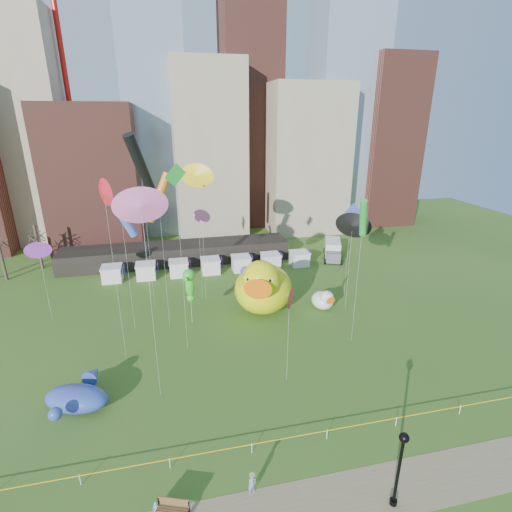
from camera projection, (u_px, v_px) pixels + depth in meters
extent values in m
plane|color=#345B1C|center=(252.00, 453.00, 28.87)|extent=(160.00, 160.00, 0.00)
cube|color=gray|center=(26.00, 132.00, 72.22)|extent=(14.00, 12.00, 42.00)
cube|color=brown|center=(95.00, 177.00, 71.96)|extent=(16.00, 14.00, 26.00)
cube|color=#8C9EB2|center=(154.00, 96.00, 76.81)|extent=(12.00, 12.00, 55.00)
cube|color=gray|center=(209.00, 151.00, 78.83)|extent=(14.00, 14.00, 34.00)
cube|color=brown|center=(250.00, 64.00, 80.57)|extent=(12.00, 12.00, 68.00)
cube|color=gray|center=(304.00, 160.00, 81.84)|extent=(16.00, 14.00, 30.00)
cube|color=#8C9EB2|center=(343.00, 115.00, 84.50)|extent=(14.00, 12.00, 48.00)
cube|color=brown|center=(386.00, 143.00, 86.80)|extent=(12.00, 12.00, 36.00)
cylinder|color=red|center=(59.00, 33.00, 69.88)|extent=(1.00, 1.00, 76.00)
cylinder|color=red|center=(326.00, 44.00, 80.70)|extent=(1.00, 1.00, 76.00)
cube|color=black|center=(177.00, 253.00, 65.96)|extent=(38.00, 6.00, 3.20)
cube|color=white|center=(112.00, 274.00, 58.56)|extent=(2.80, 2.80, 2.20)
cube|color=red|center=(124.00, 270.00, 58.76)|extent=(0.08, 1.40, 1.60)
cube|color=white|center=(146.00, 271.00, 59.60)|extent=(2.80, 2.80, 2.20)
cube|color=red|center=(158.00, 267.00, 59.80)|extent=(0.08, 1.40, 1.60)
cube|color=white|center=(179.00, 269.00, 60.64)|extent=(2.80, 2.80, 2.20)
cube|color=red|center=(190.00, 265.00, 60.84)|extent=(0.08, 1.40, 1.60)
cube|color=white|center=(211.00, 266.00, 61.68)|extent=(2.80, 2.80, 2.20)
cube|color=red|center=(222.00, 262.00, 61.88)|extent=(0.08, 1.40, 1.60)
cube|color=white|center=(241.00, 264.00, 62.72)|extent=(2.80, 2.80, 2.20)
cube|color=red|center=(252.00, 260.00, 62.92)|extent=(0.08, 1.40, 1.60)
cube|color=white|center=(271.00, 261.00, 63.76)|extent=(2.80, 2.80, 2.20)
cube|color=red|center=(281.00, 258.00, 63.96)|extent=(0.08, 1.40, 1.60)
cube|color=white|center=(299.00, 259.00, 64.79)|extent=(2.80, 2.80, 2.20)
cube|color=red|center=(310.00, 255.00, 65.00)|extent=(0.08, 1.40, 1.60)
cylinder|color=#382B21|center=(1.00, 255.00, 57.90)|extent=(0.44, 0.44, 8.00)
cylinder|color=#382B21|center=(38.00, 247.00, 62.48)|extent=(0.44, 0.44, 7.50)
cylinder|color=white|center=(80.00, 480.00, 26.22)|extent=(0.06, 0.06, 0.90)
cylinder|color=white|center=(170.00, 463.00, 27.47)|extent=(0.06, 0.06, 0.90)
cylinder|color=white|center=(252.00, 448.00, 28.71)|extent=(0.06, 0.06, 0.90)
cylinder|color=white|center=(327.00, 434.00, 29.96)|extent=(0.06, 0.06, 0.90)
cylinder|color=white|center=(396.00, 421.00, 31.21)|extent=(0.06, 0.06, 0.90)
cylinder|color=white|center=(460.00, 410.00, 32.46)|extent=(0.06, 0.06, 0.90)
cube|color=yellow|center=(252.00, 444.00, 28.59)|extent=(50.00, 0.02, 0.07)
ellipsoid|color=#E4E50B|center=(263.00, 288.00, 49.19)|extent=(9.92, 10.66, 6.06)
ellipsoid|color=#E4E50B|center=(266.00, 279.00, 52.36)|extent=(2.43, 2.18, 2.46)
sphere|color=#E4E50B|center=(261.00, 279.00, 45.83)|extent=(5.88, 5.88, 4.56)
cone|color=orange|center=(259.00, 287.00, 44.08)|extent=(3.07, 2.81, 2.51)
sphere|color=white|center=(249.00, 278.00, 44.62)|extent=(0.82, 0.82, 0.82)
sphere|color=white|center=(270.00, 279.00, 44.29)|extent=(0.82, 0.82, 0.82)
sphere|color=black|center=(248.00, 279.00, 44.26)|extent=(0.41, 0.41, 0.41)
sphere|color=black|center=(270.00, 281.00, 43.93)|extent=(0.41, 0.41, 0.41)
ellipsoid|color=white|center=(322.00, 300.00, 50.20)|extent=(3.16, 3.57, 2.26)
ellipsoid|color=white|center=(318.00, 297.00, 51.32)|extent=(0.82, 0.68, 0.92)
sphere|color=white|center=(327.00, 297.00, 49.00)|extent=(1.92, 1.92, 1.70)
cone|color=orange|center=(330.00, 300.00, 48.38)|extent=(1.03, 0.89, 0.94)
sphere|color=white|center=(326.00, 298.00, 48.35)|extent=(0.31, 0.31, 0.31)
sphere|color=white|center=(332.00, 297.00, 48.66)|extent=(0.31, 0.31, 0.31)
sphere|color=black|center=(326.00, 298.00, 48.22)|extent=(0.15, 0.15, 0.15)
sphere|color=black|center=(333.00, 297.00, 48.54)|extent=(0.15, 0.15, 0.15)
cylinder|color=silver|center=(191.00, 304.00, 46.27)|extent=(0.03, 0.03, 4.86)
ellipsoid|color=green|center=(190.00, 286.00, 45.44)|extent=(1.36, 1.26, 2.76)
sphere|color=green|center=(189.00, 275.00, 44.79)|extent=(1.87, 1.87, 1.41)
cone|color=green|center=(190.00, 278.00, 44.24)|extent=(0.82, 1.01, 0.49)
sphere|color=green|center=(191.00, 298.00, 46.03)|extent=(0.99, 0.99, 0.99)
cylinder|color=silver|center=(246.00, 296.00, 49.12)|extent=(0.03, 0.03, 4.15)
ellipsoid|color=#533DB8|center=(246.00, 282.00, 48.41)|extent=(1.31, 1.22, 2.67)
sphere|color=#533DB8|center=(246.00, 272.00, 47.78)|extent=(1.81, 1.81, 1.36)
cone|color=#533DB8|center=(247.00, 274.00, 47.24)|extent=(0.79, 0.97, 0.48)
sphere|color=#533DB8|center=(246.00, 292.00, 48.98)|extent=(0.96, 0.96, 0.96)
ellipsoid|color=#39338D|center=(77.00, 399.00, 32.86)|extent=(6.22, 4.66, 2.13)
cone|color=#39338D|center=(94.00, 374.00, 35.53)|extent=(1.98, 2.11, 1.49)
sphere|color=#39338D|center=(55.00, 414.00, 29.98)|extent=(1.07, 1.07, 1.07)
cube|color=brown|center=(173.00, 509.00, 24.19)|extent=(2.11, 1.23, 0.07)
cube|color=brown|center=(174.00, 502.00, 24.34)|extent=(1.97, 0.85, 0.51)
cube|color=black|center=(158.00, 510.00, 24.40)|extent=(0.28, 0.61, 0.50)
cylinder|color=black|center=(393.00, 502.00, 25.00)|extent=(0.49, 0.49, 0.34)
cylinder|color=black|center=(398.00, 473.00, 24.13)|extent=(0.20, 0.20, 5.36)
sphere|color=black|center=(404.00, 438.00, 23.16)|extent=(0.63, 0.63, 0.63)
cone|color=black|center=(405.00, 433.00, 23.04)|extent=(0.22, 0.22, 0.28)
cube|color=silver|center=(333.00, 248.00, 68.62)|extent=(4.35, 5.95, 2.69)
cube|color=#595960|center=(333.00, 257.00, 65.60)|extent=(3.01, 2.70, 1.72)
cylinder|color=black|center=(325.00, 257.00, 67.40)|extent=(0.60, 1.00, 0.97)
cylinder|color=black|center=(340.00, 258.00, 67.04)|extent=(0.60, 1.00, 0.97)
cylinder|color=black|center=(324.00, 250.00, 70.81)|extent=(0.60, 1.00, 0.97)
cylinder|color=black|center=(339.00, 251.00, 70.44)|extent=(0.60, 1.00, 0.97)
imported|color=silver|center=(252.00, 484.00, 25.53)|extent=(0.61, 0.45, 1.54)
imported|color=silver|center=(156.00, 507.00, 24.34)|extent=(0.35, 0.29, 0.90)
cylinder|color=silver|center=(116.00, 285.00, 36.25)|extent=(0.02, 0.02, 17.58)
cone|color=red|center=(104.00, 192.00, 33.24)|extent=(1.31, 2.28, 2.39)
cylinder|color=silver|center=(204.00, 259.00, 50.99)|extent=(0.02, 0.02, 11.79)
cone|color=pink|center=(202.00, 216.00, 48.97)|extent=(1.49, 1.27, 1.74)
cylinder|color=silver|center=(349.00, 269.00, 48.54)|extent=(0.02, 0.02, 11.28)
cone|color=black|center=(353.00, 226.00, 46.61)|extent=(2.36, 2.53, 3.07)
cylinder|color=silver|center=(182.00, 269.00, 38.60)|extent=(0.02, 0.02, 18.66)
cube|color=green|center=(175.00, 175.00, 35.40)|extent=(2.01, 0.80, 2.15)
cylinder|color=silver|center=(146.00, 251.00, 51.66)|extent=(0.02, 0.02, 13.39)
cube|color=yellow|center=(141.00, 202.00, 49.36)|extent=(2.47, 2.51, 3.49)
cylinder|color=silver|center=(129.00, 275.00, 43.07)|extent=(0.02, 0.02, 13.98)
cylinder|color=blue|center=(121.00, 214.00, 40.67)|extent=(3.17, 1.25, 5.27)
cylinder|color=silver|center=(165.00, 266.00, 43.53)|extent=(0.02, 0.02, 15.63)
cylinder|color=orange|center=(159.00, 197.00, 40.84)|extent=(3.26, 1.38, 5.37)
cylinder|color=silver|center=(46.00, 286.00, 46.07)|extent=(0.02, 0.02, 9.19)
cone|color=purple|center=(38.00, 250.00, 44.49)|extent=(1.98, 0.55, 1.96)
cylinder|color=silver|center=(288.00, 341.00, 35.23)|extent=(0.02, 0.02, 8.73)
cone|color=red|center=(289.00, 298.00, 33.73)|extent=(1.06, 1.66, 1.78)
cylinder|color=silver|center=(152.00, 309.00, 31.91)|extent=(0.02, 0.02, 17.43)
cone|color=pink|center=(141.00, 206.00, 28.92)|extent=(2.82, 0.83, 2.81)
cylinder|color=silver|center=(148.00, 240.00, 48.09)|extent=(0.02, 0.02, 18.34)
cylinder|color=black|center=(141.00, 165.00, 44.95)|extent=(3.59, 4.40, 7.58)
cylinder|color=silver|center=(357.00, 283.00, 40.85)|extent=(0.02, 0.02, 14.16)
cylinder|color=green|center=(363.00, 218.00, 38.43)|extent=(1.98, 2.43, 4.18)
cylinder|color=silver|center=(200.00, 240.00, 50.46)|extent=(0.02, 0.02, 16.81)
cone|color=yellow|center=(196.00, 176.00, 47.58)|extent=(2.80, 1.74, 2.98)
cylinder|color=silver|center=(347.00, 256.00, 52.92)|extent=(0.02, 0.02, 11.16)
cube|color=blue|center=(351.00, 217.00, 51.01)|extent=(3.76, 0.37, 3.77)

